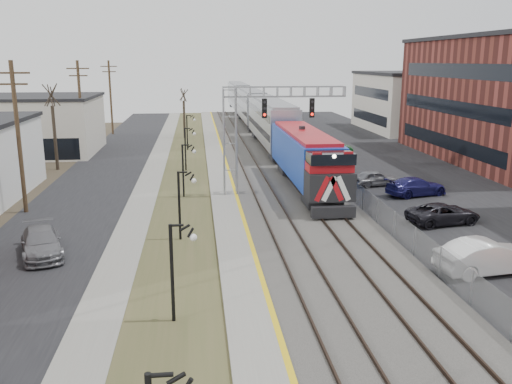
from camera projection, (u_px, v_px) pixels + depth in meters
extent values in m
cube|color=black|center=(98.00, 180.00, 46.48)|extent=(7.00, 120.00, 0.04)
cube|color=gray|center=(151.00, 178.00, 46.95)|extent=(2.00, 120.00, 0.08)
cube|color=#434826|center=(185.00, 177.00, 47.27)|extent=(4.00, 120.00, 0.06)
cube|color=gray|center=(220.00, 176.00, 47.57)|extent=(2.00, 120.00, 0.24)
cube|color=#595651|center=(276.00, 175.00, 48.10)|extent=(8.00, 120.00, 0.20)
cube|color=black|center=(406.00, 173.00, 49.40)|extent=(16.00, 120.00, 0.04)
cube|color=gold|center=(230.00, 174.00, 47.63)|extent=(0.24, 120.00, 0.01)
cube|color=#2D2119|center=(245.00, 173.00, 47.77)|extent=(0.08, 120.00, 0.15)
cube|color=#2D2119|center=(262.00, 173.00, 47.93)|extent=(0.08, 120.00, 0.15)
cube|color=#2D2119|center=(284.00, 172.00, 48.14)|extent=(0.08, 120.00, 0.15)
cube|color=#2D2119|center=(301.00, 172.00, 48.30)|extent=(0.08, 120.00, 0.15)
cube|color=#153CB0|center=(306.00, 160.00, 42.02)|extent=(3.00, 17.00, 4.25)
cube|color=black|center=(333.00, 212.00, 34.03)|extent=(2.80, 0.50, 0.70)
cube|color=#989BA1|center=(271.00, 123.00, 61.50)|extent=(3.00, 22.00, 5.33)
cube|color=#989BA1|center=(251.00, 107.00, 83.52)|extent=(3.00, 22.00, 5.33)
cube|color=#989BA1|center=(239.00, 97.00, 105.54)|extent=(3.00, 22.00, 5.33)
cube|color=gray|center=(230.00, 144.00, 39.94)|extent=(1.00, 1.00, 8.00)
cube|color=gray|center=(284.00, 92.00, 39.48)|extent=(9.00, 0.80, 0.80)
cube|color=black|center=(264.00, 108.00, 39.16)|extent=(0.35, 0.25, 1.40)
cube|color=black|center=(312.00, 108.00, 39.53)|extent=(0.35, 0.25, 1.40)
cylinder|color=black|center=(172.00, 274.00, 20.73)|extent=(0.14, 0.14, 4.00)
cylinder|color=black|center=(179.00, 206.00, 30.39)|extent=(0.14, 0.14, 4.00)
cylinder|color=black|center=(183.00, 171.00, 40.04)|extent=(0.14, 0.14, 4.00)
cylinder|color=black|center=(185.00, 150.00, 49.70)|extent=(0.14, 0.14, 4.00)
cylinder|color=black|center=(187.00, 133.00, 61.29)|extent=(0.14, 0.14, 4.00)
cylinder|color=#4C3823|center=(19.00, 139.00, 35.32)|extent=(0.28, 0.28, 10.00)
cylinder|color=#4C3823|center=(81.00, 111.00, 54.64)|extent=(0.28, 0.28, 10.00)
cylinder|color=#4C3823|center=(111.00, 98.00, 73.96)|extent=(0.28, 0.28, 10.00)
cube|color=gray|center=(323.00, 166.00, 48.38)|extent=(0.04, 120.00, 1.60)
cube|color=#BDB4A5|center=(31.00, 126.00, 59.25)|extent=(14.00, 12.00, 6.00)
cube|color=#BDB4A5|center=(423.00, 103.00, 78.92)|extent=(16.00, 18.00, 8.00)
cylinder|color=#382D23|center=(55.00, 138.00, 50.13)|extent=(0.30, 0.30, 5.95)
cylinder|color=#382D23|center=(184.00, 120.00, 70.79)|extent=(0.30, 0.30, 4.90)
imported|color=white|center=(488.00, 258.00, 25.80)|extent=(5.17, 2.34, 1.64)
imported|color=black|center=(443.00, 214.00, 33.76)|extent=(4.91, 2.90, 1.28)
imported|color=navy|center=(416.00, 187.00, 40.81)|extent=(5.08, 3.04, 1.38)
imported|color=slate|center=(375.00, 179.00, 43.94)|extent=(3.98, 2.18, 1.28)
imported|color=#0D4217|center=(330.00, 148.00, 58.01)|extent=(5.22, 2.85, 1.63)
imported|color=slate|center=(41.00, 243.00, 28.23)|extent=(3.33, 5.16, 1.39)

